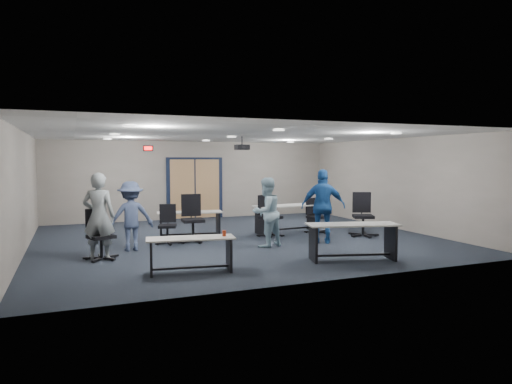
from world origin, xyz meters
name	(u,v)px	position (x,y,z in m)	size (l,w,h in m)	color
floor	(238,239)	(0.00, 0.00, 0.00)	(10.00, 10.00, 0.00)	black
back_wall	(195,180)	(0.00, 4.50, 1.35)	(10.00, 0.04, 2.70)	gray
front_wall	(328,202)	(0.00, -4.50, 1.35)	(10.00, 0.04, 2.70)	gray
left_wall	(23,192)	(-5.00, 0.00, 1.35)	(0.04, 9.00, 2.70)	gray
right_wall	(394,184)	(5.00, 0.00, 1.35)	(0.04, 9.00, 2.70)	gray
ceiling	(238,135)	(0.00, 0.00, 2.70)	(10.00, 9.00, 0.04)	white
double_door	(195,189)	(0.00, 4.46, 1.05)	(2.00, 0.07, 2.20)	black
exit_sign	(148,148)	(-1.60, 4.44, 2.45)	(0.32, 0.07, 0.18)	black
ceiling_projector	(242,147)	(0.30, 0.50, 2.40)	(0.35, 0.32, 0.37)	black
ceiling_can_lights	(235,137)	(0.00, 0.25, 2.67)	(6.24, 5.74, 0.02)	white
table_front_left	(191,248)	(-2.01, -3.06, 0.44)	(1.65, 0.77, 0.75)	#B3B0A9
table_front_right	(352,235)	(1.31, -3.28, 0.51)	(1.95, 1.07, 0.75)	#B3B0A9
table_back_left	(190,220)	(-1.13, 0.64, 0.47)	(1.77, 0.82, 0.69)	#B3B0A9
table_back_right	(287,213)	(1.64, 0.43, 0.54)	(1.98, 0.80, 1.08)	#B3B0A9
chair_back_a	(167,224)	(-1.86, -0.05, 0.48)	(0.61, 0.61, 0.96)	black
chair_back_b	(193,218)	(-1.21, -0.02, 0.59)	(0.75, 0.75, 1.19)	black
chair_back_c	(271,216)	(0.93, 0.01, 0.56)	(0.70, 0.70, 1.11)	black
chair_back_d	(317,216)	(2.36, 0.04, 0.49)	(0.62, 0.62, 0.98)	black
chair_loose_left	(101,235)	(-3.47, -1.32, 0.52)	(0.66, 0.66, 1.05)	black
chair_loose_right	(363,215)	(3.25, -0.92, 0.59)	(0.74, 0.74, 1.18)	black
person_gray	(99,216)	(-3.50, -1.31, 0.90)	(0.66, 0.43, 1.80)	gray
person_lightblue	(266,212)	(0.24, -1.30, 0.82)	(0.80, 0.62, 1.64)	#9CBFCF
person_navy	(323,206)	(1.74, -1.38, 0.92)	(1.07, 0.45, 1.83)	#1A4A90
person_back	(131,216)	(-2.78, -0.54, 0.79)	(1.02, 0.58, 1.58)	#3C496C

